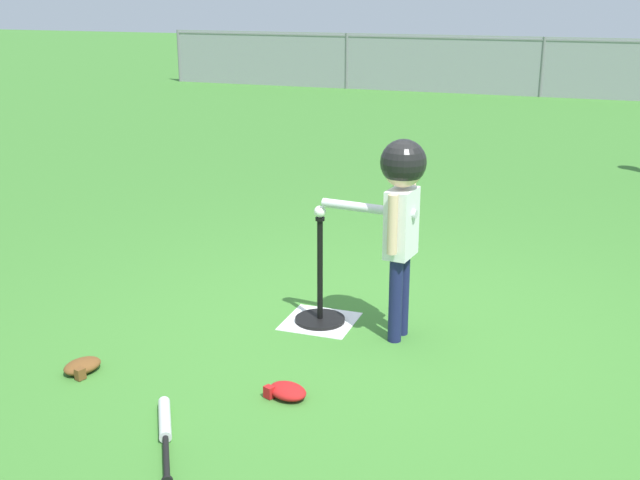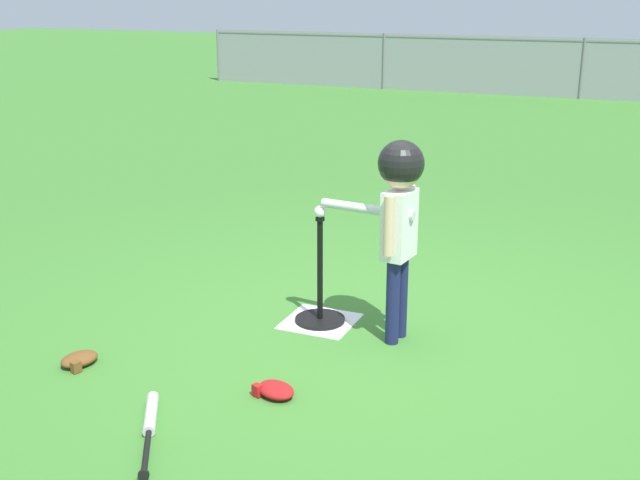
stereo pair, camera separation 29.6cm
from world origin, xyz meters
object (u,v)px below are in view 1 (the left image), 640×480
Objects in this scene: batter_child at (401,199)px; glove_near_bats at (287,391)px; glove_by_plate at (82,366)px; batting_tee at (320,305)px; baseball_on_tee at (320,212)px; spare_bat_silver at (165,427)px.

batter_child reaches higher than glove_near_bats.
glove_by_plate is at bearing -145.71° from batter_child.
baseball_on_tee is (0.00, 0.00, 0.62)m from batting_tee.
baseball_on_tee reaches higher than glove_by_plate.
baseball_on_tee is at bearing 99.73° from glove_near_bats.
batting_tee is at bearing 0.00° from baseball_on_tee.
glove_near_bats is at bearing -80.27° from baseball_on_tee.
batter_child is 1.30m from glove_near_bats.
spare_bat_silver is (-0.78, -1.44, -0.84)m from batter_child.
batter_child is 1.84m from spare_bat_silver.
glove_by_plate reaches higher than spare_bat_silver.
glove_near_bats is (0.17, -0.99, -0.08)m from batting_tee.
spare_bat_silver is 0.67m from glove_near_bats.
glove_by_plate is at bearing -174.21° from glove_near_bats.
glove_by_plate is at bearing -132.44° from baseball_on_tee.
baseball_on_tee is 1.22m from glove_near_bats.
glove_near_bats is (0.42, 0.52, 0.01)m from spare_bat_silver.
batting_tee reaches higher than glove_by_plate.
glove_by_plate is (-1.01, -1.11, -0.70)m from baseball_on_tee.
batting_tee is 0.62m from baseball_on_tee.
batter_child is 4.73× the size of glove_by_plate.
batter_child reaches higher than glove_by_plate.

